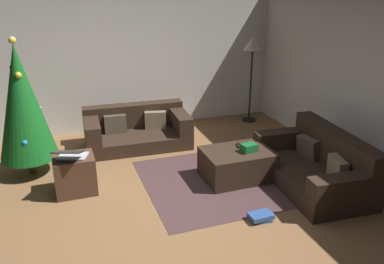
# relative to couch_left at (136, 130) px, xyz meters

# --- Properties ---
(ground_plane) EXTENTS (6.40, 6.40, 0.00)m
(ground_plane) POSITION_rel_couch_left_xyz_m (-0.22, -2.24, -0.25)
(ground_plane) COLOR brown
(rear_partition) EXTENTS (6.40, 0.12, 2.60)m
(rear_partition) POSITION_rel_couch_left_xyz_m (-0.22, 0.90, 1.05)
(rear_partition) COLOR silver
(rear_partition) RESTS_ON ground_plane
(corner_partition) EXTENTS (0.12, 6.40, 2.60)m
(corner_partition) POSITION_rel_couch_left_xyz_m (2.92, -2.24, 1.05)
(corner_partition) COLOR silver
(corner_partition) RESTS_ON ground_plane
(couch_left) EXTENTS (1.75, 1.00, 0.64)m
(couch_left) POSITION_rel_couch_left_xyz_m (0.00, 0.00, 0.00)
(couch_left) COLOR #332319
(couch_left) RESTS_ON ground_plane
(couch_right) EXTENTS (1.08, 1.85, 0.74)m
(couch_right) POSITION_rel_couch_left_xyz_m (2.04, -2.22, 0.02)
(couch_right) COLOR #332319
(couch_right) RESTS_ON ground_plane
(ottoman) EXTENTS (0.95, 0.68, 0.42)m
(ottoman) POSITION_rel_couch_left_xyz_m (1.06, -1.71, -0.04)
(ottoman) COLOR #332319
(ottoman) RESTS_ON ground_plane
(gift_box) EXTENTS (0.23, 0.18, 0.11)m
(gift_box) POSITION_rel_couch_left_xyz_m (1.20, -1.78, 0.22)
(gift_box) COLOR #19662D
(gift_box) RESTS_ON ottoman
(tv_remote) EXTENTS (0.10, 0.17, 0.02)m
(tv_remote) POSITION_rel_couch_left_xyz_m (1.15, -1.57, 0.18)
(tv_remote) COLOR black
(tv_remote) RESTS_ON ottoman
(christmas_tree) EXTENTS (0.80, 0.80, 1.96)m
(christmas_tree) POSITION_rel_couch_left_xyz_m (-1.67, -0.54, 0.80)
(christmas_tree) COLOR brown
(christmas_tree) RESTS_ON ground_plane
(side_table) EXTENTS (0.52, 0.44, 0.51)m
(side_table) POSITION_rel_couch_left_xyz_m (-1.12, -1.35, -0.00)
(side_table) COLOR #4C3323
(side_table) RESTS_ON ground_plane
(laptop) EXTENTS (0.48, 0.50, 0.18)m
(laptop) POSITION_rel_couch_left_xyz_m (-1.14, -1.40, 0.31)
(laptop) COLOR silver
(laptop) RESTS_ON side_table
(book_stack) EXTENTS (0.28, 0.21, 0.09)m
(book_stack) POSITION_rel_couch_left_xyz_m (0.87, -2.77, -0.21)
(book_stack) COLOR #2D5193
(book_stack) RESTS_ON ground_plane
(corner_lamp) EXTENTS (0.36, 0.36, 1.64)m
(corner_lamp) POSITION_rel_couch_left_xyz_m (2.36, 0.44, 1.14)
(corner_lamp) COLOR black
(corner_lamp) RESTS_ON ground_plane
(area_rug) EXTENTS (2.60, 2.00, 0.01)m
(area_rug) POSITION_rel_couch_left_xyz_m (1.06, -1.71, -0.25)
(area_rug) COLOR #493031
(area_rug) RESTS_ON ground_plane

